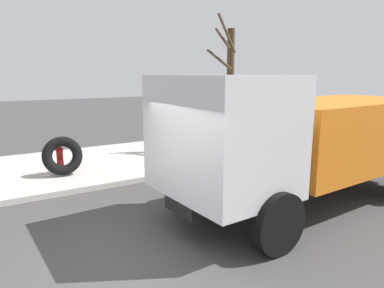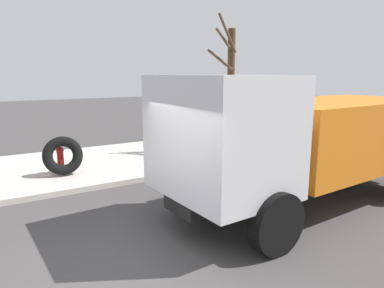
{
  "view_description": "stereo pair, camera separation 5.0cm",
  "coord_description": "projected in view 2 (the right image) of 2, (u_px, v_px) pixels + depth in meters",
  "views": [
    {
      "loc": [
        -1.6,
        -4.79,
        3.01
      ],
      "look_at": [
        3.13,
        2.84,
        1.21
      ],
      "focal_mm": 32.61,
      "sensor_mm": 36.0,
      "label": 1
    },
    {
      "loc": [
        -1.56,
        -4.81,
        3.01
      ],
      "look_at": [
        3.13,
        2.84,
        1.21
      ],
      "focal_mm": 32.61,
      "sensor_mm": 36.0,
      "label": 2
    }
  ],
  "objects": [
    {
      "name": "dump_truck_orange",
      "position": [
        301.0,
        138.0,
        7.83
      ],
      "size": [
        7.12,
        3.08,
        3.0
      ],
      "color": "orange",
      "rests_on": "ground"
    },
    {
      "name": "ground_plane",
      "position": [
        116.0,
        272.0,
        5.42
      ],
      "size": [
        80.0,
        80.0,
        0.0
      ],
      "primitive_type": "plane",
      "color": "#423F3F"
    },
    {
      "name": "sidewalk_curb",
      "position": [
        45.0,
        170.0,
        10.84
      ],
      "size": [
        36.0,
        5.0,
        0.15
      ],
      "primitive_type": "cube",
      "color": "#BCB7AD",
      "rests_on": "ground"
    },
    {
      "name": "loose_tire",
      "position": [
        63.0,
        156.0,
        9.98
      ],
      "size": [
        1.16,
        0.64,
        1.15
      ],
      "primitive_type": "torus",
      "rotation": [
        1.36,
        0.0,
        -0.11
      ],
      "color": "black",
      "rests_on": "sidewalk_curb"
    },
    {
      "name": "bare_tree",
      "position": [
        230.0,
        87.0,
        12.76
      ],
      "size": [
        0.88,
        1.23,
        4.98
      ],
      "color": "#4C3823",
      "rests_on": "sidewalk_curb"
    },
    {
      "name": "fire_hydrant",
      "position": [
        61.0,
        159.0,
        10.22
      ],
      "size": [
        0.22,
        0.49,
        0.79
      ],
      "color": "red",
      "rests_on": "sidewalk_curb"
    }
  ]
}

